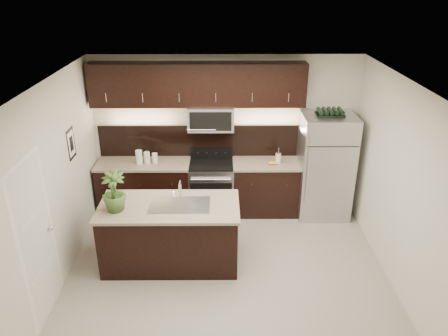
# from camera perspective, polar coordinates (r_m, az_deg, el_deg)

# --- Properties ---
(ground) EXTENTS (4.50, 4.50, 0.00)m
(ground) POSITION_cam_1_polar(r_m,az_deg,el_deg) (6.45, 0.39, -13.04)
(ground) COLOR gray
(ground) RESTS_ON ground
(room_walls) EXTENTS (4.52, 4.02, 2.71)m
(room_walls) POSITION_cam_1_polar(r_m,az_deg,el_deg) (5.55, -0.70, 0.77)
(room_walls) COLOR beige
(room_walls) RESTS_ON ground
(counter_run) EXTENTS (3.51, 0.65, 0.94)m
(counter_run) POSITION_cam_1_polar(r_m,az_deg,el_deg) (7.65, -3.18, -2.50)
(counter_run) COLOR black
(counter_run) RESTS_ON ground
(upper_fixtures) EXTENTS (3.49, 0.40, 1.66)m
(upper_fixtures) POSITION_cam_1_polar(r_m,az_deg,el_deg) (7.19, -3.22, 10.00)
(upper_fixtures) COLOR black
(upper_fixtures) RESTS_ON counter_run
(island) EXTENTS (1.96, 0.96, 0.94)m
(island) POSITION_cam_1_polar(r_m,az_deg,el_deg) (6.38, -7.00, -8.52)
(island) COLOR black
(island) RESTS_ON ground
(sink_faucet) EXTENTS (0.84, 0.50, 0.28)m
(sink_faucet) POSITION_cam_1_polar(r_m,az_deg,el_deg) (6.13, -5.82, -4.67)
(sink_faucet) COLOR silver
(sink_faucet) RESTS_ON island
(refrigerator) EXTENTS (0.87, 0.78, 1.80)m
(refrigerator) POSITION_cam_1_polar(r_m,az_deg,el_deg) (7.60, 13.00, 0.28)
(refrigerator) COLOR #B2B2B7
(refrigerator) RESTS_ON ground
(wine_rack) EXTENTS (0.44, 0.27, 0.10)m
(wine_rack) POSITION_cam_1_polar(r_m,az_deg,el_deg) (7.28, 13.70, 7.11)
(wine_rack) COLOR black
(wine_rack) RESTS_ON refrigerator
(plant) EXTENTS (0.38, 0.38, 0.57)m
(plant) POSITION_cam_1_polar(r_m,az_deg,el_deg) (6.03, -14.21, -2.98)
(plant) COLOR #354F1F
(plant) RESTS_ON island
(canisters) EXTENTS (0.36, 0.14, 0.24)m
(canisters) POSITION_cam_1_polar(r_m,az_deg,el_deg) (7.47, -10.27, 1.35)
(canisters) COLOR silver
(canisters) RESTS_ON counter_run
(french_press) EXTENTS (0.09, 0.09, 0.27)m
(french_press) POSITION_cam_1_polar(r_m,az_deg,el_deg) (7.41, 7.09, 1.32)
(french_press) COLOR silver
(french_press) RESTS_ON counter_run
(bananas) EXTENTS (0.17, 0.13, 0.05)m
(bananas) POSITION_cam_1_polar(r_m,az_deg,el_deg) (7.40, 6.05, 0.69)
(bananas) COLOR gold
(bananas) RESTS_ON counter_run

